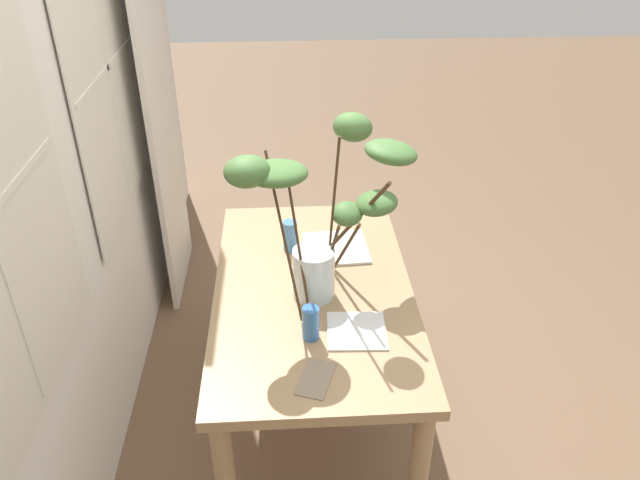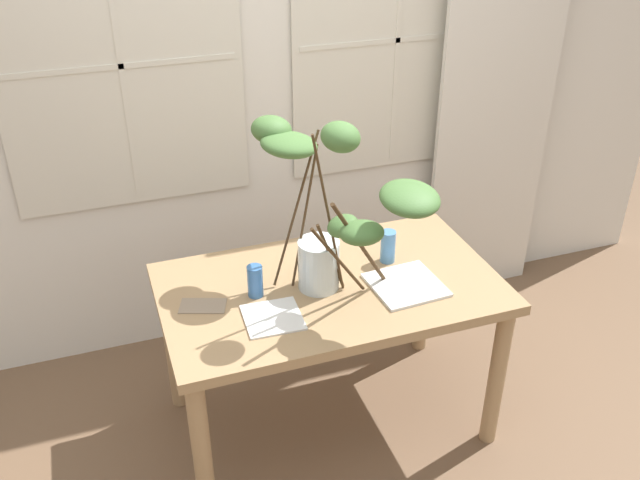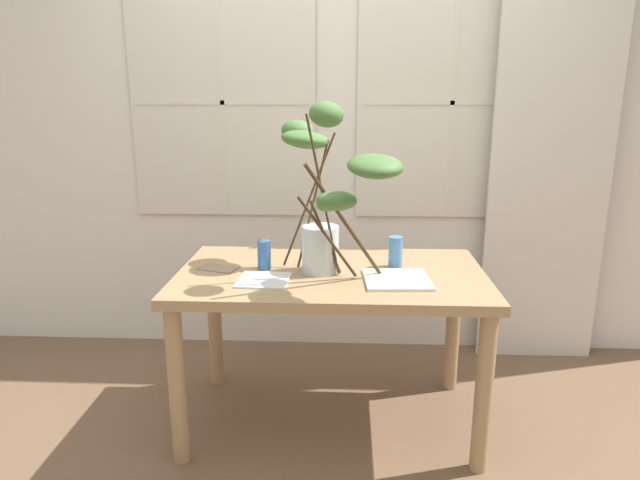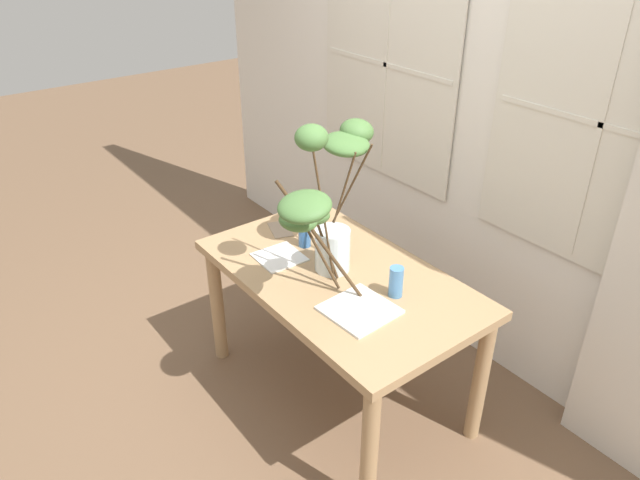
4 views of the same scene
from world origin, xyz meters
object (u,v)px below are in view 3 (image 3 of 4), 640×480
vase_with_branches (325,187)px  plate_square_right (397,279)px  drinking_glass_blue_left (264,255)px  drinking_glass_blue_right (395,252)px  dining_table (331,294)px  plate_square_left (264,280)px

vase_with_branches → plate_square_right: vase_with_branches is taller
drinking_glass_blue_left → plate_square_right: bearing=-13.4°
drinking_glass_blue_right → plate_square_right: size_ratio=0.52×
dining_table → drinking_glass_blue_right: size_ratio=9.62×
plate_square_left → drinking_glass_blue_left: bearing=97.0°
dining_table → plate_square_right: (0.28, -0.12, 0.11)m
plate_square_right → dining_table: bearing=157.7°
drinking_glass_blue_right → plate_square_right: 0.21m
dining_table → plate_square_right: plate_square_right is taller
dining_table → vase_with_branches: 0.50m
plate_square_right → drinking_glass_blue_left: bearing=166.6°
dining_table → vase_with_branches: vase_with_branches is taller
drinking_glass_blue_right → plate_square_right: (-0.01, -0.20, -0.07)m
dining_table → plate_square_left: 0.34m
dining_table → plate_square_left: plate_square_left is taller
drinking_glass_blue_left → vase_with_branches: bearing=-13.8°
drinking_glass_blue_right → vase_with_branches: bearing=-157.9°
plate_square_left → plate_square_right: 0.57m
drinking_glass_blue_left → plate_square_left: (0.02, -0.17, -0.06)m
drinking_glass_blue_right → plate_square_left: size_ratio=0.66×
plate_square_left → dining_table: bearing=27.1°
drinking_glass_blue_left → plate_square_right: 0.61m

